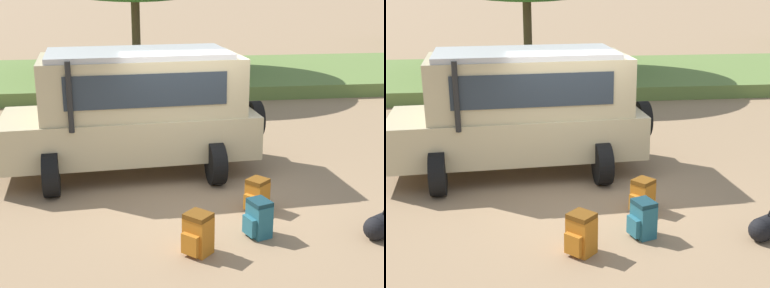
% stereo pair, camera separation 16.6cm
% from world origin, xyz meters
% --- Properties ---
extents(ground_plane, '(320.00, 320.00, 0.00)m').
position_xyz_m(ground_plane, '(0.00, 0.00, 0.00)').
color(ground_plane, '#8C7051').
extents(grass_bank, '(120.00, 7.00, 0.44)m').
position_xyz_m(grass_bank, '(0.00, 10.78, 0.22)').
color(grass_bank, '#5B7538').
rests_on(grass_bank, ground_plane).
extents(safari_vehicle, '(5.42, 2.95, 2.44)m').
position_xyz_m(safari_vehicle, '(-1.01, 1.32, 1.29)').
color(safari_vehicle, tan).
rests_on(safari_vehicle, ground_plane).
extents(backpack_beside_front_wheel, '(0.47, 0.46, 0.55)m').
position_xyz_m(backpack_beside_front_wheel, '(0.93, -0.85, 0.27)').
color(backpack_beside_front_wheel, '#B26619').
rests_on(backpack_beside_front_wheel, ground_plane).
extents(backpack_cluster_center, '(0.44, 0.44, 0.58)m').
position_xyz_m(backpack_cluster_center, '(0.72, -1.78, 0.28)').
color(backpack_cluster_center, '#235B6B').
rests_on(backpack_cluster_center, ground_plane).
extents(backpack_near_rear_wheel, '(0.49, 0.49, 0.62)m').
position_xyz_m(backpack_near_rear_wheel, '(-0.27, -2.19, 0.30)').
color(backpack_near_rear_wheel, '#B26619').
rests_on(backpack_near_rear_wheel, ground_plane).
extents(duffel_bag_low_black_case, '(0.77, 0.58, 0.46)m').
position_xyz_m(duffel_bag_low_black_case, '(2.63, -2.03, 0.18)').
color(duffel_bag_low_black_case, black).
rests_on(duffel_bag_low_black_case, ground_plane).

